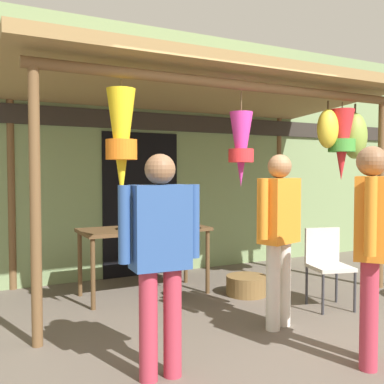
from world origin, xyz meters
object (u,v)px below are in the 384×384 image
at_px(flower_heap_on_table, 145,222).
at_px(folding_chair, 327,260).
at_px(wicker_basket_by_table, 247,285).
at_px(shopper_by_bananas, 371,237).
at_px(passerby_at_right, 160,248).
at_px(display_table, 144,235).
at_px(customer_foreground, 279,226).

height_order(flower_heap_on_table, folding_chair, flower_heap_on_table).
relative_size(folding_chair, wicker_basket_by_table, 1.74).
height_order(folding_chair, wicker_basket_by_table, folding_chair).
bearing_deg(shopper_by_bananas, folding_chair, 57.72).
bearing_deg(folding_chair, passerby_at_right, -162.20).
relative_size(folding_chair, passerby_at_right, 0.53).
bearing_deg(passerby_at_right, display_table, 71.76).
xyz_separation_m(display_table, folding_chair, (1.59, -1.33, -0.21)).
xyz_separation_m(shopper_by_bananas, passerby_at_right, (-1.48, 0.52, -0.04)).
relative_size(flower_heap_on_table, wicker_basket_by_table, 1.25).
xyz_separation_m(display_table, shopper_by_bananas, (0.80, -2.57, 0.26)).
bearing_deg(display_table, shopper_by_bananas, -72.73).
bearing_deg(flower_heap_on_table, wicker_basket_by_table, -23.69).
xyz_separation_m(flower_heap_on_table, customer_foreground, (0.72, -1.54, 0.08)).
bearing_deg(passerby_at_right, flower_heap_on_table, 71.48).
distance_m(folding_chair, shopper_by_bananas, 1.54).
height_order(flower_heap_on_table, passerby_at_right, passerby_at_right).
xyz_separation_m(display_table, wicker_basket_by_table, (1.07, -0.56, -0.60)).
bearing_deg(flower_heap_on_table, folding_chair, -37.87).
distance_m(shopper_by_bananas, passerby_at_right, 1.56).
relative_size(display_table, flower_heap_on_table, 2.46).
distance_m(display_table, wicker_basket_by_table, 1.35).
relative_size(display_table, customer_foreground, 0.92).
distance_m(display_table, flower_heap_on_table, 0.18).
bearing_deg(flower_heap_on_table, shopper_by_bananas, -71.87).
xyz_separation_m(customer_foreground, passerby_at_right, (-1.38, -0.44, -0.02)).
distance_m(display_table, customer_foreground, 1.78).
distance_m(display_table, passerby_at_right, 2.17).
height_order(flower_heap_on_table, shopper_by_bananas, shopper_by_bananas).
distance_m(display_table, shopper_by_bananas, 2.70).
distance_m(flower_heap_on_table, passerby_at_right, 2.08).
height_order(display_table, flower_heap_on_table, flower_heap_on_table).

